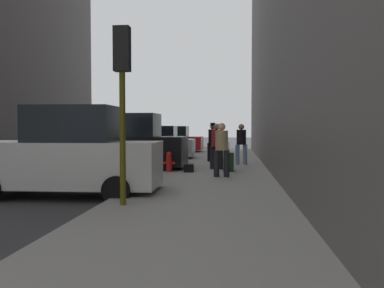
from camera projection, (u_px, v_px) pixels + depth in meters
sidewalk at (206, 188)px, 11.58m from camera, size 4.00×40.00×0.15m
parked_white_van at (68, 155)px, 10.57m from camera, size 4.65×2.16×2.25m
parked_black_suv at (127, 145)px, 16.45m from camera, size 4.65×2.17×2.25m
parked_silver_sedan at (154, 144)px, 22.09m from camera, size 4.22×2.09×1.79m
parked_red_hatchback at (171, 141)px, 27.83m from camera, size 4.23×2.12×1.79m
fire_hydrant at (169, 162)px, 15.17m from camera, size 0.42×0.22×0.70m
traffic_light at (122, 76)px, 8.60m from camera, size 0.32×0.32×3.60m
pedestrian_in_red_jacket at (217, 144)px, 16.04m from camera, size 0.50×0.41×1.71m
pedestrian_in_tan_coat at (222, 147)px, 13.52m from camera, size 0.51×0.42×1.71m
pedestrian_in_jeans at (241, 142)px, 17.93m from camera, size 0.51×0.43×1.71m
pedestrian_with_fedora at (213, 140)px, 19.62m from camera, size 0.51×0.42×1.78m
rolling_suitcase at (229, 162)px, 15.30m from camera, size 0.37×0.56×1.04m
duffel_bag at (189, 168)px, 15.07m from camera, size 0.32×0.44×0.28m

